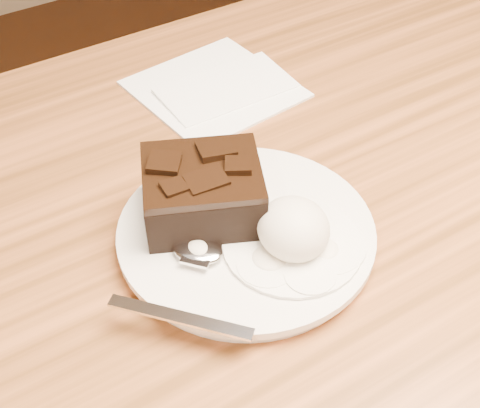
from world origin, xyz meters
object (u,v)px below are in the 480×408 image
ice_cream_scoop (294,229)px  spoon (198,252)px  napkin (214,88)px  brownie (203,195)px  plate (246,236)px

ice_cream_scoop → spoon: size_ratio=0.37×
ice_cream_scoop → napkin: bearing=73.3°
brownie → napkin: 0.22m
ice_cream_scoop → spoon: 0.08m
spoon → napkin: 0.27m
ice_cream_scoop → spoon: bearing=155.7°
brownie → spoon: bearing=-125.4°
plate → brownie: (-0.02, 0.04, 0.03)m
brownie → napkin: size_ratio=0.63×
spoon → ice_cream_scoop: bearing=-65.1°
ice_cream_scoop → brownie: bearing=120.5°
brownie → spoon: 0.05m
ice_cream_scoop → napkin: 0.27m
plate → spoon: bearing=-173.8°
plate → brownie: brownie is taller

